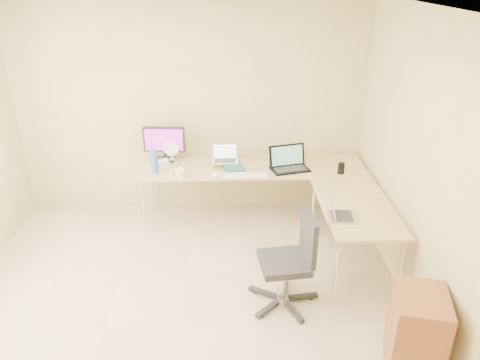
{
  "coord_description": "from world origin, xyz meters",
  "views": [
    {
      "loc": [
        0.43,
        -3.09,
        2.88
      ],
      "look_at": [
        0.55,
        1.1,
        0.9
      ],
      "focal_mm": 34.08,
      "sensor_mm": 36.0,
      "label": 1
    }
  ],
  "objects_px": {
    "desk_fan": "(172,151)",
    "office_chair": "(284,258)",
    "desk_return": "(353,236)",
    "mug": "(180,173)",
    "desk_main": "(252,193)",
    "monitor": "(164,144)",
    "laptop_return": "(343,207)",
    "cabinet": "(417,331)",
    "laptop_center": "(225,154)",
    "laptop_black": "(290,159)",
    "keyboard": "(246,175)",
    "water_bottle": "(155,162)"
  },
  "relations": [
    {
      "from": "desk_fan",
      "to": "office_chair",
      "type": "height_order",
      "value": "desk_fan"
    },
    {
      "from": "desk_fan",
      "to": "office_chair",
      "type": "distance_m",
      "value": 2.14
    },
    {
      "from": "desk_return",
      "to": "mug",
      "type": "height_order",
      "value": "mug"
    },
    {
      "from": "desk_main",
      "to": "monitor",
      "type": "distance_m",
      "value": 1.22
    },
    {
      "from": "laptop_return",
      "to": "office_chair",
      "type": "height_order",
      "value": "office_chair"
    },
    {
      "from": "laptop_return",
      "to": "cabinet",
      "type": "height_order",
      "value": "laptop_return"
    },
    {
      "from": "desk_return",
      "to": "laptop_center",
      "type": "distance_m",
      "value": 1.73
    },
    {
      "from": "laptop_black",
      "to": "keyboard",
      "type": "xyz_separation_m",
      "value": [
        -0.52,
        -0.17,
        -0.13
      ]
    },
    {
      "from": "laptop_center",
      "to": "water_bottle",
      "type": "distance_m",
      "value": 0.82
    },
    {
      "from": "laptop_center",
      "to": "office_chair",
      "type": "relative_size",
      "value": 0.33
    },
    {
      "from": "office_chair",
      "to": "desk_fan",
      "type": "bearing_deg",
      "value": 116.89
    },
    {
      "from": "laptop_black",
      "to": "water_bottle",
      "type": "xyz_separation_m",
      "value": [
        -1.55,
        -0.05,
        0.0
      ]
    },
    {
      "from": "mug",
      "to": "desk_fan",
      "type": "distance_m",
      "value": 0.52
    },
    {
      "from": "office_chair",
      "to": "water_bottle",
      "type": "bearing_deg",
      "value": 126.93
    },
    {
      "from": "desk_main",
      "to": "laptop_center",
      "type": "height_order",
      "value": "laptop_center"
    },
    {
      "from": "laptop_center",
      "to": "laptop_black",
      "type": "xyz_separation_m",
      "value": [
        0.75,
        -0.14,
        -0.01
      ]
    },
    {
      "from": "monitor",
      "to": "office_chair",
      "type": "bearing_deg",
      "value": -50.75
    },
    {
      "from": "keyboard",
      "to": "mug",
      "type": "bearing_deg",
      "value": -179.52
    },
    {
      "from": "desk_main",
      "to": "mug",
      "type": "distance_m",
      "value": 0.98
    },
    {
      "from": "keyboard",
      "to": "cabinet",
      "type": "distance_m",
      "value": 2.41
    },
    {
      "from": "monitor",
      "to": "mug",
      "type": "distance_m",
      "value": 0.57
    },
    {
      "from": "water_bottle",
      "to": "desk_return",
      "type": "bearing_deg",
      "value": -21.49
    },
    {
      "from": "monitor",
      "to": "water_bottle",
      "type": "relative_size",
      "value": 1.78
    },
    {
      "from": "desk_return",
      "to": "office_chair",
      "type": "height_order",
      "value": "office_chair"
    },
    {
      "from": "desk_return",
      "to": "laptop_black",
      "type": "relative_size",
      "value": 3.0
    },
    {
      "from": "water_bottle",
      "to": "laptop_return",
      "type": "xyz_separation_m",
      "value": [
        1.9,
        -1.07,
        -0.03
      ]
    },
    {
      "from": "keyboard",
      "to": "water_bottle",
      "type": "distance_m",
      "value": 1.05
    },
    {
      "from": "desk_fan",
      "to": "cabinet",
      "type": "bearing_deg",
      "value": -37.62
    },
    {
      "from": "desk_main",
      "to": "desk_fan",
      "type": "distance_m",
      "value": 1.11
    },
    {
      "from": "monitor",
      "to": "desk_fan",
      "type": "bearing_deg",
      "value": 3.74
    },
    {
      "from": "mug",
      "to": "desk_return",
      "type": "bearing_deg",
      "value": -21.23
    },
    {
      "from": "mug",
      "to": "water_bottle",
      "type": "relative_size",
      "value": 0.39
    },
    {
      "from": "desk_fan",
      "to": "water_bottle",
      "type": "bearing_deg",
      "value": -99.41
    },
    {
      "from": "monitor",
      "to": "laptop_black",
      "type": "height_order",
      "value": "monitor"
    },
    {
      "from": "monitor",
      "to": "cabinet",
      "type": "xyz_separation_m",
      "value": [
        2.18,
        -2.54,
        -0.59
      ]
    },
    {
      "from": "desk_return",
      "to": "cabinet",
      "type": "height_order",
      "value": "desk_return"
    },
    {
      "from": "office_chair",
      "to": "cabinet",
      "type": "bearing_deg",
      "value": -47.23
    },
    {
      "from": "desk_return",
      "to": "keyboard",
      "type": "bearing_deg",
      "value": 146.73
    },
    {
      "from": "laptop_center",
      "to": "keyboard",
      "type": "relative_size",
      "value": 0.62
    },
    {
      "from": "laptop_center",
      "to": "office_chair",
      "type": "bearing_deg",
      "value": -73.35
    },
    {
      "from": "laptop_black",
      "to": "water_bottle",
      "type": "bearing_deg",
      "value": 166.97
    },
    {
      "from": "desk_main",
      "to": "monitor",
      "type": "xyz_separation_m",
      "value": [
        -1.05,
        0.2,
        0.58
      ]
    },
    {
      "from": "laptop_black",
      "to": "water_bottle",
      "type": "distance_m",
      "value": 1.55
    },
    {
      "from": "mug",
      "to": "cabinet",
      "type": "xyz_separation_m",
      "value": [
        1.96,
        -2.05,
        -0.42
      ]
    },
    {
      "from": "desk_main",
      "to": "monitor",
      "type": "height_order",
      "value": "monitor"
    },
    {
      "from": "keyboard",
      "to": "cabinet",
      "type": "xyz_separation_m",
      "value": [
        1.22,
        -2.05,
        -0.38
      ]
    },
    {
      "from": "laptop_black",
      "to": "desk_fan",
      "type": "distance_m",
      "value": 1.43
    },
    {
      "from": "cabinet",
      "to": "laptop_return",
      "type": "bearing_deg",
      "value": 122.43
    },
    {
      "from": "keyboard",
      "to": "office_chair",
      "type": "bearing_deg",
      "value": -76.34
    },
    {
      "from": "desk_main",
      "to": "laptop_black",
      "type": "height_order",
      "value": "laptop_black"
    }
  ]
}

